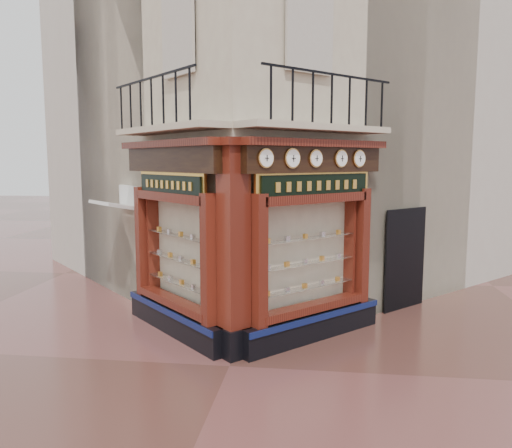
% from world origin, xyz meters
% --- Properties ---
extents(ground, '(80.00, 80.00, 0.00)m').
position_xyz_m(ground, '(0.00, 0.00, 0.00)').
color(ground, '#512D25').
rests_on(ground, ground).
extents(main_building, '(11.31, 11.31, 12.00)m').
position_xyz_m(main_building, '(0.00, 6.16, 6.00)').
color(main_building, beige).
rests_on(main_building, ground).
extents(neighbour_left, '(11.31, 11.31, 11.00)m').
position_xyz_m(neighbour_left, '(-2.47, 8.63, 5.50)').
color(neighbour_left, '#BAB1A2').
rests_on(neighbour_left, ground).
extents(neighbour_right, '(11.31, 11.31, 11.00)m').
position_xyz_m(neighbour_right, '(2.47, 8.63, 5.50)').
color(neighbour_right, '#BAB1A2').
rests_on(neighbour_right, ground).
extents(shopfront_left, '(2.86, 2.86, 3.98)m').
position_xyz_m(shopfront_left, '(-1.41, 1.57, 1.98)').
color(shopfront_left, black).
rests_on(shopfront_left, ground).
extents(shopfront_right, '(2.86, 2.86, 3.98)m').
position_xyz_m(shopfront_right, '(1.41, 1.57, 1.98)').
color(shopfront_right, black).
rests_on(shopfront_right, ground).
extents(corner_pilaster, '(0.85, 0.85, 3.98)m').
position_xyz_m(corner_pilaster, '(0.00, 0.50, 1.95)').
color(corner_pilaster, black).
rests_on(corner_pilaster, ground).
extents(balcony, '(5.94, 2.97, 1.03)m').
position_xyz_m(balcony, '(0.00, 1.49, 4.22)').
color(balcony, beige).
rests_on(balcony, ground).
extents(clock_a, '(0.28, 0.28, 0.34)m').
position_xyz_m(clock_a, '(0.58, 0.48, 3.62)').
color(clock_a, '#CC8E44').
rests_on(clock_a, ground).
extents(clock_b, '(0.30, 0.30, 0.37)m').
position_xyz_m(clock_b, '(1.02, 0.92, 3.62)').
color(clock_b, '#CC8E44').
rests_on(clock_b, ground).
extents(clock_c, '(0.28, 0.28, 0.34)m').
position_xyz_m(clock_c, '(1.44, 1.34, 3.62)').
color(clock_c, '#CC8E44').
rests_on(clock_c, ground).
extents(clock_d, '(0.28, 0.28, 0.35)m').
position_xyz_m(clock_d, '(1.94, 1.83, 3.62)').
color(clock_d, '#CC8E44').
rests_on(clock_d, ground).
extents(clock_e, '(0.29, 0.29, 0.36)m').
position_xyz_m(clock_e, '(2.31, 2.21, 3.62)').
color(clock_e, '#CC8E44').
rests_on(clock_e, ground).
extents(awning, '(1.45, 1.45, 0.23)m').
position_xyz_m(awning, '(-3.36, 3.16, 0.00)').
color(awning, silver).
rests_on(awning, ground).
extents(signboard_left, '(1.90, 1.90, 0.51)m').
position_xyz_m(signboard_left, '(-1.46, 1.51, 3.10)').
color(signboard_left, '#F2B247').
rests_on(signboard_left, ground).
extents(signboard_right, '(2.16, 2.16, 0.58)m').
position_xyz_m(signboard_right, '(1.46, 1.51, 3.10)').
color(signboard_right, '#F2B247').
rests_on(signboard_right, ground).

